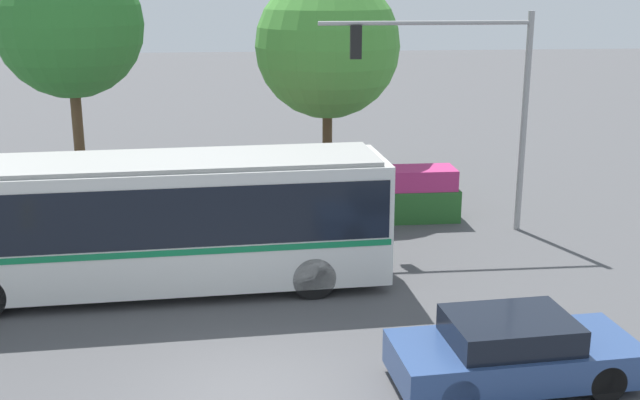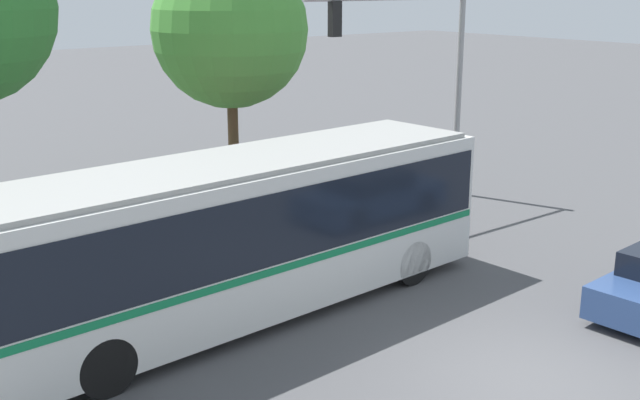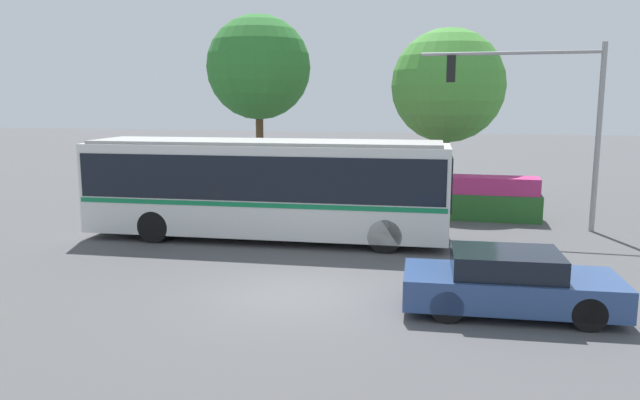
% 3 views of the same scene
% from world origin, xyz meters
% --- Properties ---
extents(ground_plane, '(140.00, 140.00, 0.00)m').
position_xyz_m(ground_plane, '(0.00, 0.00, 0.00)').
color(ground_plane, '#4C4C4F').
extents(city_bus, '(11.59, 3.25, 3.15)m').
position_xyz_m(city_bus, '(-2.41, 5.19, 1.80)').
color(city_bus, silver).
rests_on(city_bus, ground).
extents(traffic_light_pole, '(5.97, 0.24, 6.27)m').
position_xyz_m(traffic_light_pole, '(6.39, 8.86, 4.23)').
color(traffic_light_pole, gray).
rests_on(traffic_light_pole, ground).
extents(flowering_hedge, '(10.09, 1.24, 1.61)m').
position_xyz_m(flowering_hedge, '(1.42, 10.18, 0.79)').
color(flowering_hedge, '#286028').
rests_on(flowering_hedge, ground).
extents(street_tree_centre, '(4.77, 4.77, 7.39)m').
position_xyz_m(street_tree_centre, '(2.85, 13.56, 4.99)').
color(street_tree_centre, brown).
rests_on(street_tree_centre, ground).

